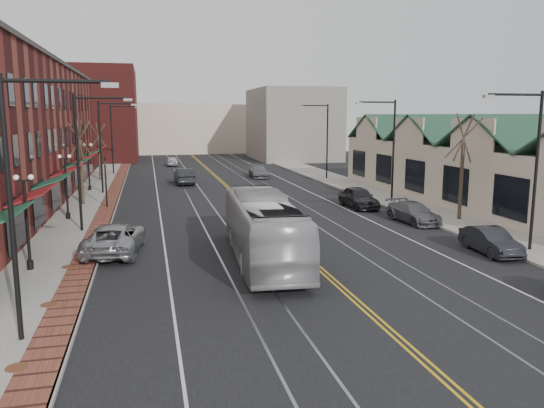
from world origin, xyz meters
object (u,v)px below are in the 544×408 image
parked_suv (114,238)px  transit_bus (263,229)px  parked_car_b (491,241)px  parked_car_c (414,213)px  parked_car_d (359,197)px

parked_suv → transit_bus: bearing=162.7°
transit_bus → parked_suv: (-7.08, 3.09, -0.81)m
parked_car_b → parked_car_c: 8.07m
parked_car_b → parked_car_c: bearing=93.8°
parked_suv → parked_car_c: bearing=-162.7°
parked_car_c → parked_car_d: bearing=97.4°
parked_suv → parked_car_b: bearing=172.8°
parked_suv → parked_car_d: size_ratio=1.20×
parked_car_b → parked_suv: bearing=170.4°
parked_suv → parked_car_d: (17.28, 9.77, 0.02)m
transit_bus → parked_car_c: 13.37m
parked_suv → parked_car_d: bearing=-144.3°
parked_car_b → parked_car_d: (-1.32, 14.20, 0.13)m
parked_car_d → transit_bus: bearing=-128.7°
parked_suv → parked_car_b: (18.60, -4.43, -0.11)m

